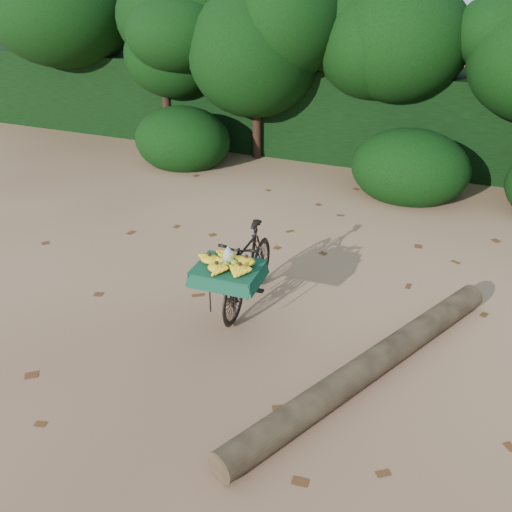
% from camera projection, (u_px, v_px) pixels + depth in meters
% --- Properties ---
extents(ground, '(80.00, 80.00, 0.00)m').
position_uv_depth(ground, '(220.00, 296.00, 6.57)').
color(ground, tan).
rests_on(ground, ground).
extents(vendor_bicycle, '(0.71, 1.70, 0.95)m').
position_uv_depth(vendor_bicycle, '(248.00, 267.00, 6.21)').
color(vendor_bicycle, black).
rests_on(vendor_bicycle, ground).
extents(fallen_log, '(1.83, 3.52, 0.27)m').
position_uv_depth(fallen_log, '(372.00, 364.00, 5.22)').
color(fallen_log, brown).
rests_on(fallen_log, ground).
extents(hedge_backdrop, '(26.00, 1.80, 1.80)m').
position_uv_depth(hedge_backdrop, '(355.00, 113.00, 11.28)').
color(hedge_backdrop, black).
rests_on(hedge_backdrop, ground).
extents(tree_row, '(14.50, 2.00, 4.00)m').
position_uv_depth(tree_row, '(316.00, 60.00, 10.35)').
color(tree_row, black).
rests_on(tree_row, ground).
extents(bush_clumps, '(8.80, 1.70, 0.90)m').
position_uv_depth(bush_clumps, '(353.00, 164.00, 9.69)').
color(bush_clumps, black).
rests_on(bush_clumps, ground).
extents(leaf_litter, '(7.00, 7.30, 0.01)m').
position_uv_depth(leaf_litter, '(243.00, 271.00, 7.10)').
color(leaf_litter, '#543116').
rests_on(leaf_litter, ground).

